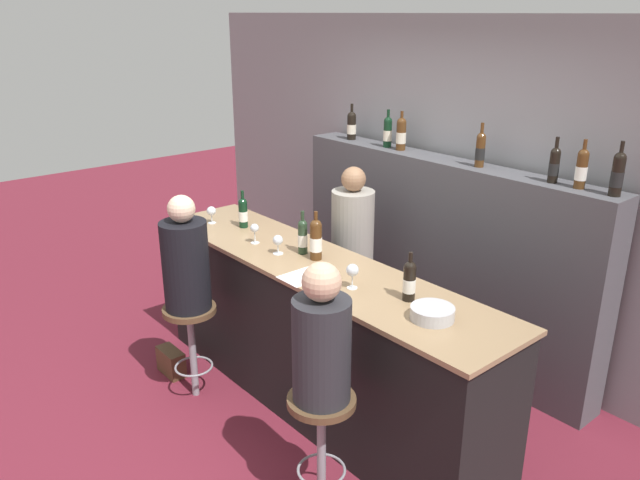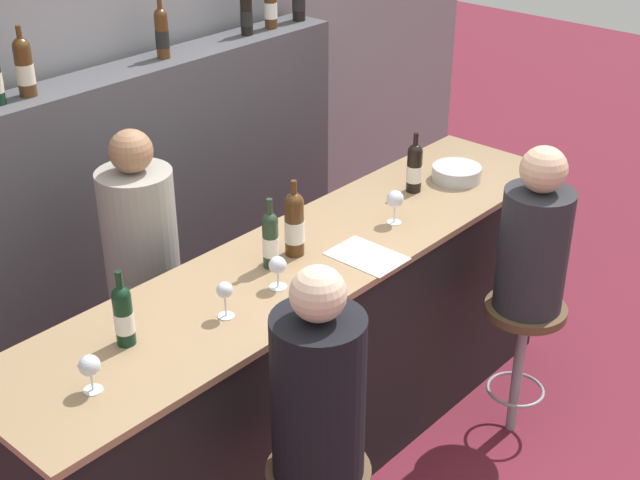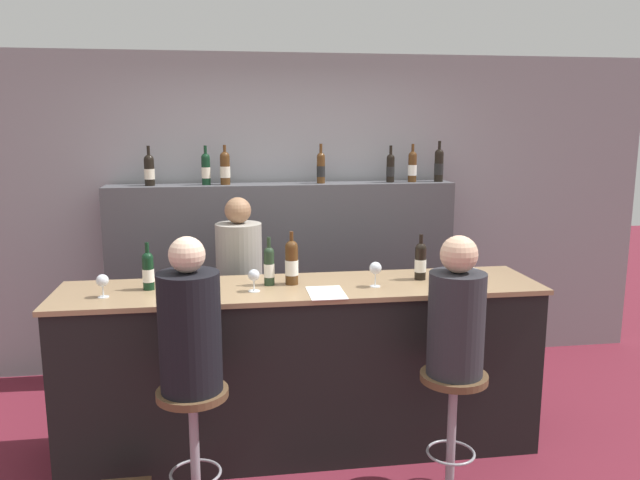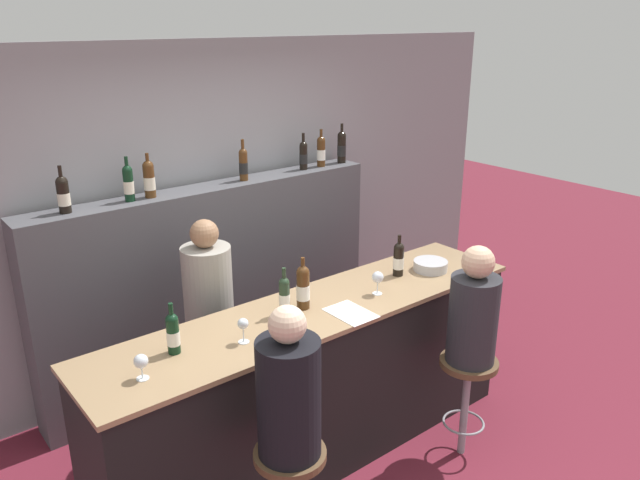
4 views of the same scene
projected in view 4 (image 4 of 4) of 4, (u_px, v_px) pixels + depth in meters
The scene contains 26 objects.
ground_plane at pixel (346, 477), 3.94m from camera, with size 16.00×16.00×0.00m, color maroon.
wall_back at pixel (196, 215), 4.81m from camera, with size 6.40×0.05×2.60m.
bar_counter at pixel (316, 383), 3.98m from camera, with size 2.94×0.65×1.07m.
back_bar_cabinet at pixel (215, 285), 4.82m from camera, with size 2.75×0.28×1.57m.
wine_bottle_counter_0 at pixel (173, 333), 3.26m from camera, with size 0.07×0.07×0.29m.
wine_bottle_counter_1 at pixel (284, 296), 3.68m from camera, with size 0.07×0.07×0.30m.
wine_bottle_counter_2 at pixel (303, 287), 3.76m from camera, with size 0.08×0.08×0.33m.
wine_bottle_counter_3 at pixel (399, 259), 4.25m from camera, with size 0.07×0.07×0.29m.
wine_bottle_backbar_0 at pixel (63, 194), 3.91m from camera, with size 0.08×0.08×0.30m.
wine_bottle_backbar_1 at pixel (128, 183), 4.16m from camera, with size 0.07×0.07×0.30m.
wine_bottle_backbar_2 at pixel (149, 179), 4.25m from camera, with size 0.08×0.08×0.31m.
wine_bottle_backbar_3 at pixel (243, 164), 4.70m from camera, with size 0.07×0.07×0.31m.
wine_bottle_backbar_4 at pixel (303, 155), 5.03m from camera, with size 0.07×0.07×0.30m.
wine_bottle_backbar_5 at pixel (321, 151), 5.14m from camera, with size 0.07×0.07×0.31m.
wine_bottle_backbar_6 at pixel (342, 147), 5.27m from camera, with size 0.07×0.07×0.33m.
wine_glass_0 at pixel (141, 362), 3.03m from camera, with size 0.07×0.07×0.13m.
wine_glass_1 at pixel (243, 325), 3.37m from camera, with size 0.06×0.06×0.14m.
wine_glass_2 at pixel (284, 313), 3.53m from camera, with size 0.07×0.07×0.13m.
wine_glass_3 at pixel (378, 278), 3.96m from camera, with size 0.08×0.08×0.15m.
metal_bowl at pixel (430, 266), 4.36m from camera, with size 0.24×0.24×0.07m.
tasting_menu at pixel (351, 313), 3.74m from camera, with size 0.21×0.30×0.00m.
bar_stool_left at pixel (290, 476), 3.16m from camera, with size 0.37×0.37×0.70m.
guest_seated_left at pixel (289, 392), 2.99m from camera, with size 0.32×0.32×0.80m.
bar_stool_right at pixel (467, 381), 3.99m from camera, with size 0.37×0.37×0.70m.
guest_seated_right at pixel (474, 312), 3.82m from camera, with size 0.31×0.31×0.77m.
bartender at pixel (211, 337), 4.20m from camera, with size 0.32×0.32×1.54m.
Camera 4 is at (-2.13, -2.39, 2.74)m, focal length 35.00 mm.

